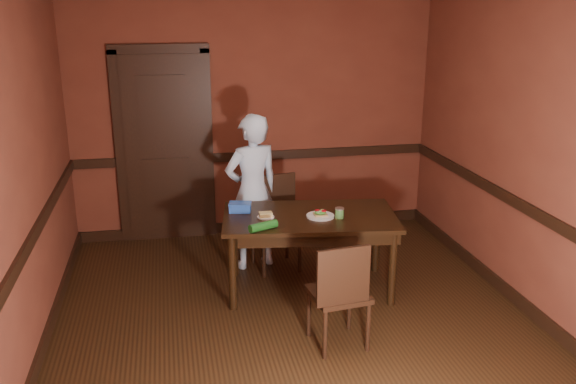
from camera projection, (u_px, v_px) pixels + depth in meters
name	position (u px, v px, depth m)	size (l,w,h in m)	color
floor	(296.00, 324.00, 5.07)	(4.00, 4.50, 0.01)	black
wall_back	(254.00, 116.00, 6.77)	(4.00, 0.02, 2.70)	maroon
wall_front	(410.00, 305.00, 2.56)	(4.00, 0.02, 2.70)	maroon
wall_left	(20.00, 183.00, 4.29)	(0.02, 4.50, 2.70)	maroon
wall_right	(533.00, 156.00, 5.04)	(0.02, 4.50, 2.70)	maroon
dado_back	(255.00, 156.00, 6.89)	(4.00, 0.03, 0.10)	black
dado_left	(30.00, 242.00, 4.43)	(0.03, 4.50, 0.10)	black
dado_right	(525.00, 207.00, 5.18)	(0.03, 4.50, 0.10)	black
baseboard_back	(256.00, 225.00, 7.15)	(4.00, 0.03, 0.12)	black
baseboard_left	(44.00, 343.00, 4.68)	(0.03, 4.50, 0.12)	black
baseboard_right	(514.00, 296.00, 5.43)	(0.03, 4.50, 0.12)	black
door	(164.00, 144.00, 6.63)	(1.05, 0.07, 2.20)	black
dining_table	(309.00, 252.00, 5.60)	(1.55, 0.87, 0.73)	black
chair_far	(276.00, 224.00, 6.03)	(0.43, 0.43, 0.92)	black
chair_near	(339.00, 292.00, 4.67)	(0.41, 0.41, 0.88)	black
person	(252.00, 192.00, 5.99)	(0.57, 0.37, 1.56)	silver
sandwich_plate	(320.00, 215.00, 5.44)	(0.25, 0.25, 0.06)	white
sauce_jar	(339.00, 213.00, 5.41)	(0.08, 0.08, 0.10)	#4C833D
cheese_saucer	(266.00, 215.00, 5.43)	(0.15, 0.15, 0.05)	white
food_tub	(240.00, 207.00, 5.57)	(0.23, 0.18, 0.09)	blue
wrapped_veg	(263.00, 226.00, 5.12)	(0.07, 0.07, 0.26)	#185318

